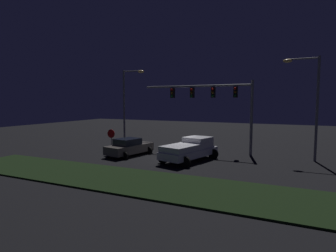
% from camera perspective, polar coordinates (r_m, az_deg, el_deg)
% --- Properties ---
extents(ground_plane, '(80.00, 80.00, 0.00)m').
position_cam_1_polar(ground_plane, '(23.75, 2.02, -6.32)').
color(ground_plane, black).
extents(grass_median, '(25.95, 4.80, 0.10)m').
position_cam_1_polar(grass_median, '(16.94, -8.62, -10.84)').
color(grass_median, black).
rests_on(grass_median, ground_plane).
extents(pickup_truck, '(3.79, 5.73, 1.80)m').
position_cam_1_polar(pickup_truck, '(22.04, 4.64, -4.58)').
color(pickup_truck, silver).
rests_on(pickup_truck, ground_plane).
extents(car_sedan, '(3.06, 4.68, 1.51)m').
position_cam_1_polar(car_sedan, '(24.40, -7.97, -4.29)').
color(car_sedan, '#514C47').
rests_on(car_sedan, ground_plane).
extents(traffic_signal_gantry, '(10.32, 0.56, 6.50)m').
position_cam_1_polar(traffic_signal_gantry, '(25.51, 9.30, 5.77)').
color(traffic_signal_gantry, slate).
rests_on(traffic_signal_gantry, ground_plane).
extents(street_lamp_left, '(2.58, 0.44, 8.01)m').
position_cam_1_polar(street_lamp_left, '(30.05, -8.19, 5.70)').
color(street_lamp_left, slate).
rests_on(street_lamp_left, ground_plane).
extents(street_lamp_right, '(2.68, 0.44, 8.15)m').
position_cam_1_polar(street_lamp_right, '(24.34, 27.09, 5.58)').
color(street_lamp_right, slate).
rests_on(street_lamp_right, ground_plane).
extents(stop_sign, '(0.76, 0.08, 2.23)m').
position_cam_1_polar(stop_sign, '(25.07, -11.57, -2.20)').
color(stop_sign, slate).
rests_on(stop_sign, ground_plane).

